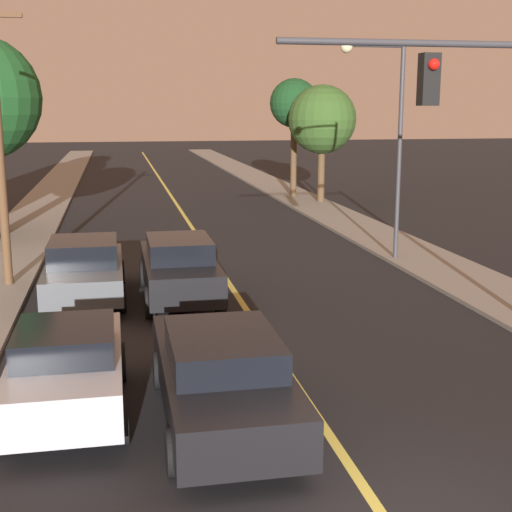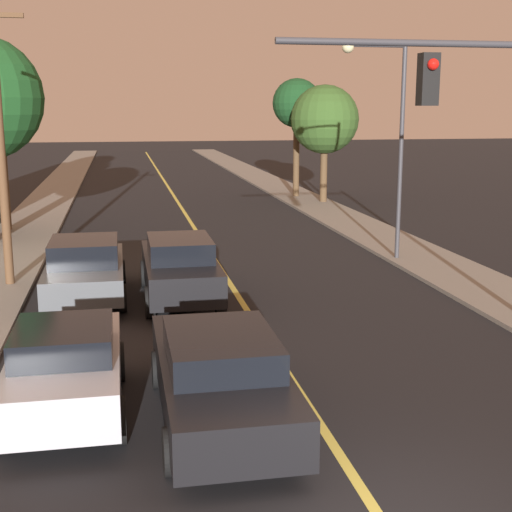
{
  "view_description": "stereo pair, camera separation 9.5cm",
  "coord_description": "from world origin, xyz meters",
  "px_view_note": "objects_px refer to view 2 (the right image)",
  "views": [
    {
      "loc": [
        -3.01,
        -7.01,
        4.84
      ],
      "look_at": [
        0.0,
        8.26,
        1.6
      ],
      "focal_mm": 50.0,
      "sensor_mm": 36.0,
      "label": 1
    },
    {
      "loc": [
        -2.91,
        -7.03,
        4.84
      ],
      "look_at": [
        0.0,
        8.26,
        1.6
      ],
      "focal_mm": 50.0,
      "sensor_mm": 36.0,
      "label": 2
    }
  ],
  "objects_px": {
    "car_outer_lane_front": "(66,367)",
    "tree_right_near": "(325,120)",
    "car_near_lane_second": "(180,267)",
    "utility_pole_left": "(0,137)",
    "tree_right_far": "(297,104)",
    "car_outer_lane_second": "(85,268)",
    "car_near_lane_front": "(220,374)",
    "streetlamp_right": "(387,120)"
  },
  "relations": [
    {
      "from": "tree_right_far",
      "to": "car_outer_lane_front",
      "type": "bearing_deg",
      "value": -111.33
    },
    {
      "from": "car_outer_lane_second",
      "to": "streetlamp_right",
      "type": "bearing_deg",
      "value": 17.56
    },
    {
      "from": "car_near_lane_front",
      "to": "tree_right_far",
      "type": "relative_size",
      "value": 0.8
    },
    {
      "from": "utility_pole_left",
      "to": "tree_right_far",
      "type": "relative_size",
      "value": 1.22
    },
    {
      "from": "car_near_lane_second",
      "to": "car_near_lane_front",
      "type": "bearing_deg",
      "value": -90.0
    },
    {
      "from": "car_near_lane_front",
      "to": "car_outer_lane_second",
      "type": "distance_m",
      "value": 8.3
    },
    {
      "from": "utility_pole_left",
      "to": "tree_right_far",
      "type": "height_order",
      "value": "utility_pole_left"
    },
    {
      "from": "car_outer_lane_front",
      "to": "car_outer_lane_second",
      "type": "bearing_deg",
      "value": 90.0
    },
    {
      "from": "tree_right_near",
      "to": "streetlamp_right",
      "type": "bearing_deg",
      "value": -98.45
    },
    {
      "from": "car_near_lane_front",
      "to": "utility_pole_left",
      "type": "xyz_separation_m",
      "value": [
        -4.49,
        9.55,
        3.32
      ]
    },
    {
      "from": "tree_right_far",
      "to": "tree_right_near",
      "type": "bearing_deg",
      "value": -72.17
    },
    {
      "from": "utility_pole_left",
      "to": "streetlamp_right",
      "type": "bearing_deg",
      "value": 6.56
    },
    {
      "from": "tree_right_near",
      "to": "car_outer_lane_front",
      "type": "bearing_deg",
      "value": -114.98
    },
    {
      "from": "car_outer_lane_front",
      "to": "tree_right_near",
      "type": "bearing_deg",
      "value": 65.02
    },
    {
      "from": "car_near_lane_second",
      "to": "car_outer_lane_front",
      "type": "bearing_deg",
      "value": -109.78
    },
    {
      "from": "car_outer_lane_front",
      "to": "utility_pole_left",
      "type": "xyz_separation_m",
      "value": [
        -2.11,
        8.77,
        3.31
      ]
    },
    {
      "from": "car_near_lane_front",
      "to": "utility_pole_left",
      "type": "height_order",
      "value": "utility_pole_left"
    },
    {
      "from": "car_outer_lane_front",
      "to": "tree_right_far",
      "type": "bearing_deg",
      "value": 68.67
    },
    {
      "from": "car_near_lane_front",
      "to": "car_outer_lane_front",
      "type": "relative_size",
      "value": 1.24
    },
    {
      "from": "car_near_lane_front",
      "to": "car_outer_lane_front",
      "type": "distance_m",
      "value": 2.5
    },
    {
      "from": "streetlamp_right",
      "to": "tree_right_near",
      "type": "bearing_deg",
      "value": 81.55
    },
    {
      "from": "car_outer_lane_second",
      "to": "utility_pole_left",
      "type": "xyz_separation_m",
      "value": [
        -2.11,
        1.59,
        3.3
      ]
    },
    {
      "from": "streetlamp_right",
      "to": "tree_right_near",
      "type": "xyz_separation_m",
      "value": [
        2.08,
        13.98,
        -0.23
      ]
    },
    {
      "from": "car_outer_lane_front",
      "to": "tree_right_near",
      "type": "distance_m",
      "value": 26.75
    },
    {
      "from": "car_near_lane_second",
      "to": "streetlamp_right",
      "type": "relative_size",
      "value": 0.73
    },
    {
      "from": "utility_pole_left",
      "to": "tree_right_near",
      "type": "bearing_deg",
      "value": 48.92
    },
    {
      "from": "car_near_lane_front",
      "to": "utility_pole_left",
      "type": "bearing_deg",
      "value": 115.16
    },
    {
      "from": "car_outer_lane_second",
      "to": "tree_right_far",
      "type": "height_order",
      "value": "tree_right_far"
    },
    {
      "from": "car_near_lane_front",
      "to": "car_outer_lane_front",
      "type": "xyz_separation_m",
      "value": [
        -2.37,
        0.78,
        0.01
      ]
    },
    {
      "from": "streetlamp_right",
      "to": "car_outer_lane_second",
      "type": "bearing_deg",
      "value": -162.44
    },
    {
      "from": "streetlamp_right",
      "to": "tree_right_near",
      "type": "height_order",
      "value": "streetlamp_right"
    },
    {
      "from": "car_outer_lane_second",
      "to": "tree_right_near",
      "type": "relative_size",
      "value": 0.79
    },
    {
      "from": "car_near_lane_front",
      "to": "car_outer_lane_second",
      "type": "height_order",
      "value": "car_outer_lane_second"
    },
    {
      "from": "car_outer_lane_front",
      "to": "streetlamp_right",
      "type": "relative_size",
      "value": 0.6
    },
    {
      "from": "car_near_lane_second",
      "to": "car_outer_lane_front",
      "type": "relative_size",
      "value": 1.2
    },
    {
      "from": "utility_pole_left",
      "to": "tree_right_far",
      "type": "xyz_separation_m",
      "value": [
        12.49,
        17.81,
        0.92
      ]
    },
    {
      "from": "car_near_lane_front",
      "to": "utility_pole_left",
      "type": "distance_m",
      "value": 11.06
    },
    {
      "from": "car_outer_lane_second",
      "to": "car_near_lane_front",
      "type": "bearing_deg",
      "value": -73.38
    },
    {
      "from": "car_outer_lane_second",
      "to": "tree_right_near",
      "type": "xyz_separation_m",
      "value": [
        11.2,
        16.86,
        3.45
      ]
    },
    {
      "from": "car_outer_lane_front",
      "to": "car_near_lane_second",
      "type": "bearing_deg",
      "value": 70.22
    },
    {
      "from": "streetlamp_right",
      "to": "tree_right_near",
      "type": "distance_m",
      "value": 14.13
    },
    {
      "from": "utility_pole_left",
      "to": "tree_right_near",
      "type": "height_order",
      "value": "utility_pole_left"
    }
  ]
}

